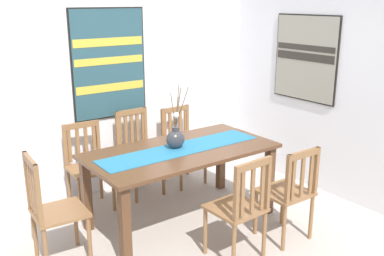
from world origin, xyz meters
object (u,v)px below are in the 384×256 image
(chair_5, at_px, (240,207))
(painting_on_side_wall, at_px, (306,58))
(painting_on_back_wall, at_px, (109,64))
(chair_0, at_px, (289,192))
(chair_1, at_px, (181,143))
(centerpiece_vase, at_px, (176,138))
(chair_4, at_px, (138,151))
(chair_3, at_px, (88,165))
(dining_table, at_px, (181,160))
(chair_2, at_px, (51,208))

(chair_5, bearing_deg, painting_on_side_wall, 26.06)
(painting_on_side_wall, bearing_deg, painting_on_back_wall, 149.14)
(chair_5, xyz_separation_m, painting_on_side_wall, (1.74, 0.85, 1.03))
(chair_0, xyz_separation_m, chair_1, (-0.01, 1.71, 0.01))
(centerpiece_vase, relative_size, chair_4, 0.67)
(chair_1, distance_m, chair_3, 1.20)
(centerpiece_vase, height_order, painting_on_side_wall, painting_on_side_wall)
(chair_1, distance_m, painting_on_side_wall, 1.76)
(dining_table, bearing_deg, chair_3, 126.16)
(dining_table, distance_m, chair_1, 1.04)
(chair_1, distance_m, chair_5, 1.78)
(centerpiece_vase, bearing_deg, painting_on_back_wall, 97.29)
(chair_0, xyz_separation_m, chair_2, (-1.88, 0.89, 0.03))
(chair_3, bearing_deg, painting_on_side_wall, -19.64)
(chair_5, bearing_deg, painting_on_back_wall, 95.15)
(chair_4, bearing_deg, centerpiece_vase, -92.21)
(chair_3, xyz_separation_m, painting_on_side_wall, (2.37, -0.84, 1.03))
(chair_2, bearing_deg, chair_4, 33.20)
(chair_0, height_order, chair_4, chair_4)
(chair_1, distance_m, chair_2, 2.05)
(chair_0, relative_size, chair_1, 1.00)
(chair_1, height_order, painting_on_side_wall, painting_on_side_wall)
(chair_0, xyz_separation_m, painting_on_back_wall, (-0.76, 2.02, 1.00))
(painting_on_back_wall, bearing_deg, centerpiece_vase, -82.71)
(chair_4, relative_size, chair_5, 1.03)
(dining_table, relative_size, centerpiece_vase, 2.85)
(centerpiece_vase, height_order, chair_1, centerpiece_vase)
(chair_0, distance_m, chair_5, 0.58)
(painting_on_back_wall, bearing_deg, painting_on_side_wall, -30.86)
(chair_2, bearing_deg, painting_on_side_wall, -0.40)
(chair_0, bearing_deg, chair_2, 154.66)
(chair_5, bearing_deg, dining_table, 90.77)
(centerpiece_vase, height_order, chair_5, centerpiece_vase)
(chair_3, relative_size, painting_on_side_wall, 0.93)
(chair_1, distance_m, painting_on_back_wall, 1.28)
(chair_2, xyz_separation_m, chair_3, (0.67, 0.82, -0.02))
(chair_2, xyz_separation_m, painting_on_back_wall, (1.12, 1.12, 0.97))
(chair_0, bearing_deg, centerpiece_vase, 124.00)
(chair_4, relative_size, painting_on_side_wall, 0.98)
(chair_3, height_order, chair_4, chair_4)
(chair_1, bearing_deg, painting_on_side_wall, -35.79)
(centerpiece_vase, bearing_deg, chair_2, -178.70)
(chair_2, height_order, chair_4, chair_2)
(chair_1, height_order, chair_2, chair_2)
(chair_5, height_order, painting_on_side_wall, painting_on_side_wall)
(dining_table, height_order, painting_on_back_wall, painting_on_back_wall)
(chair_1, bearing_deg, centerpiece_vase, -127.92)
(painting_on_side_wall, bearing_deg, chair_1, 144.21)
(dining_table, xyz_separation_m, painting_on_side_wall, (1.75, 0.00, 0.85))
(dining_table, distance_m, chair_4, 0.88)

